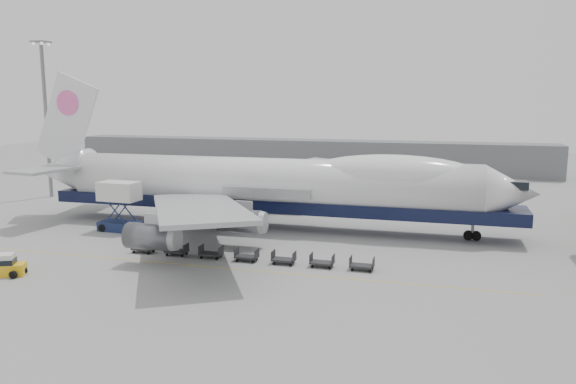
% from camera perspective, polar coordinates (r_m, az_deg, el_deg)
% --- Properties ---
extents(ground, '(260.00, 260.00, 0.00)m').
position_cam_1_polar(ground, '(61.12, -5.54, -6.01)').
color(ground, gray).
rests_on(ground, ground).
extents(apron_line, '(60.00, 0.15, 0.01)m').
position_cam_1_polar(apron_line, '(55.79, -7.77, -7.56)').
color(apron_line, gold).
rests_on(apron_line, ground).
extents(hangar, '(110.00, 8.00, 7.00)m').
position_cam_1_polar(hangar, '(129.41, 1.49, 3.79)').
color(hangar, slate).
rests_on(hangar, ground).
extents(floodlight_mast, '(2.40, 2.40, 25.43)m').
position_cam_1_polar(floodlight_mast, '(101.25, -23.40, 7.56)').
color(floodlight_mast, slate).
rests_on(floodlight_mast, ground).
extents(airliner, '(67.00, 55.30, 19.98)m').
position_cam_1_polar(airliner, '(70.84, -1.63, 0.82)').
color(airliner, white).
rests_on(airliner, ground).
extents(catering_truck, '(5.41, 3.88, 6.16)m').
position_cam_1_polar(catering_truck, '(72.43, -16.72, -1.13)').
color(catering_truck, '#19254D').
rests_on(catering_truck, ground).
extents(baggage_tug, '(3.20, 2.56, 2.07)m').
position_cam_1_polar(baggage_tug, '(58.60, -26.62, -6.74)').
color(baggage_tug, yellow).
rests_on(baggage_tug, ground).
extents(traffic_cone, '(0.41, 0.41, 0.61)m').
position_cam_1_polar(traffic_cone, '(59.38, -26.02, -7.12)').
color(traffic_cone, '#E5520C').
rests_on(traffic_cone, ground).
extents(dolly_0, '(2.30, 1.35, 1.30)m').
position_cam_1_polar(dolly_0, '(62.13, -14.47, -5.50)').
color(dolly_0, '#2D2D30').
rests_on(dolly_0, ground).
extents(dolly_1, '(2.30, 1.35, 1.30)m').
position_cam_1_polar(dolly_1, '(60.31, -11.24, -5.84)').
color(dolly_1, '#2D2D30').
rests_on(dolly_1, ground).
extents(dolly_2, '(2.30, 1.35, 1.30)m').
position_cam_1_polar(dolly_2, '(58.69, -7.82, -6.17)').
color(dolly_2, '#2D2D30').
rests_on(dolly_2, ground).
extents(dolly_3, '(2.30, 1.35, 1.30)m').
position_cam_1_polar(dolly_3, '(57.30, -4.22, -6.49)').
color(dolly_3, '#2D2D30').
rests_on(dolly_3, ground).
extents(dolly_4, '(2.30, 1.35, 1.30)m').
position_cam_1_polar(dolly_4, '(56.14, -0.44, -6.80)').
color(dolly_4, '#2D2D30').
rests_on(dolly_4, ground).
extents(dolly_5, '(2.30, 1.35, 1.30)m').
position_cam_1_polar(dolly_5, '(55.23, 3.48, -7.10)').
color(dolly_5, '#2D2D30').
rests_on(dolly_5, ground).
extents(dolly_6, '(2.30, 1.35, 1.30)m').
position_cam_1_polar(dolly_6, '(54.58, 7.52, -7.36)').
color(dolly_6, '#2D2D30').
rests_on(dolly_6, ground).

